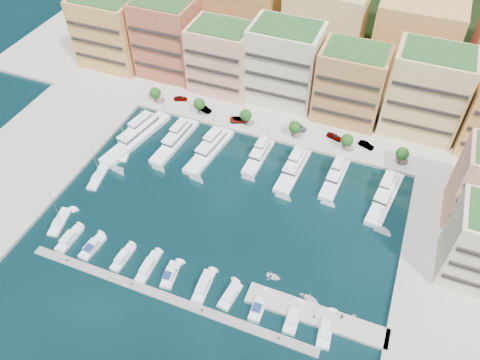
{
  "coord_description": "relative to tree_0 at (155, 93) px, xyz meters",
  "views": [
    {
      "loc": [
        32.84,
        -74.76,
        95.48
      ],
      "look_at": [
        1.1,
        5.58,
        6.0
      ],
      "focal_mm": 35.0,
      "sensor_mm": 36.0,
      "label": 1
    }
  ],
  "objects": [
    {
      "name": "sailboat_0",
      "position": [
        1.0,
        -54.3,
        -4.43
      ],
      "size": [
        4.7,
        9.58,
        13.2
      ],
      "color": "white",
      "rests_on": "ground"
    },
    {
      "name": "cruiser_5",
      "position": [
        43.92,
        -58.1,
        -4.2
      ],
      "size": [
        3.33,
        8.92,
        2.55
      ],
      "color": "white",
      "rests_on": "ground"
    },
    {
      "name": "car_4",
      "position": [
        59.69,
        3.77,
        -2.92
      ],
      "size": [
        5.18,
        3.1,
        1.65
      ],
      "primitive_type": "imported",
      "rotation": [
        0.0,
        0.0,
        1.32
      ],
      "color": "gray",
      "rests_on": "north_quay"
    },
    {
      "name": "car_2",
      "position": [
        29.6,
        0.7,
        -2.91
      ],
      "size": [
        6.58,
        4.71,
        1.67
      ],
      "primitive_type": "imported",
      "rotation": [
        0.0,
        0.0,
        1.93
      ],
      "color": "gray",
      "rests_on": "north_quay"
    },
    {
      "name": "car_3",
      "position": [
        48.18,
        4.3,
        -2.96
      ],
      "size": [
        5.83,
        3.7,
        1.57
      ],
      "primitive_type": "imported",
      "rotation": [
        0.0,
        0.0,
        1.27
      ],
      "color": "gray",
      "rests_on": "north_quay"
    },
    {
      "name": "cruiser_4",
      "position": [
        35.36,
        -58.1,
        -4.17
      ],
      "size": [
        3.69,
        7.63,
        2.66
      ],
      "color": "white",
      "rests_on": "ground"
    },
    {
      "name": "apartment_2",
      "position": [
        17.0,
        16.49,
        7.57
      ],
      "size": [
        20.0,
        15.5,
        22.8
      ],
      "color": "#EDAA84",
      "rests_on": "north_quay"
    },
    {
      "name": "sailboat_2",
      "position": [
        2.6,
        -24.14,
        -4.43
      ],
      "size": [
        5.14,
        9.71,
        13.2
      ],
      "color": "white",
      "rests_on": "ground"
    },
    {
      "name": "car_1",
      "position": [
        16.82,
        1.66,
        -2.89
      ],
      "size": [
        5.47,
        3.16,
        1.71
      ],
      "primitive_type": "imported",
      "rotation": [
        0.0,
        0.0,
        1.29
      ],
      "color": "gray",
      "rests_on": "north_quay"
    },
    {
      "name": "backblock_0",
      "position": [
        -15.0,
        40.5,
        11.26
      ],
      "size": [
        26.0,
        18.0,
        30.0
      ],
      "primitive_type": "cube",
      "color": "beige",
      "rests_on": "north_quay"
    },
    {
      "name": "lamppost_2",
      "position": [
        40.0,
        -2.3,
        -0.92
      ],
      "size": [
        0.3,
        0.3,
        4.2
      ],
      "color": "black",
      "rests_on": "north_quay"
    },
    {
      "name": "cruiser_0",
      "position": [
        6.77,
        -58.09,
        -4.2
      ],
      "size": [
        3.0,
        8.43,
        2.55
      ],
      "color": "white",
      "rests_on": "ground"
    },
    {
      "name": "car_5",
      "position": [
        69.55,
        3.44,
        -2.96
      ],
      "size": [
        5.02,
        3.11,
        1.56
      ],
      "primitive_type": "imported",
      "rotation": [
        0.0,
        0.0,
        1.24
      ],
      "color": "gray",
      "rests_on": "north_quay"
    },
    {
      "name": "cruiser_3",
      "position": [
        29.37,
        -58.1,
        -4.2
      ],
      "size": [
        2.73,
        9.15,
        2.55
      ],
      "color": "white",
      "rests_on": "ground"
    },
    {
      "name": "tree_1",
      "position": [
        16.0,
        0.0,
        0.0
      ],
      "size": [
        3.8,
        3.8,
        5.65
      ],
      "color": "#473323",
      "rests_on": "north_quay"
    },
    {
      "name": "south_pontoon",
      "position": [
        37.0,
        -63.5,
        -4.74
      ],
      "size": [
        72.0,
        2.2,
        0.35
      ],
      "primitive_type": "cube",
      "color": "gray",
      "rests_on": "ground"
    },
    {
      "name": "north_quay",
      "position": [
        40.0,
        28.5,
        -4.74
      ],
      "size": [
        220.0,
        64.0,
        2.0
      ],
      "primitive_type": "cube",
      "color": "#9E998E",
      "rests_on": "ground"
    },
    {
      "name": "cruiser_2",
      "position": [
        22.37,
        -58.09,
        -4.2
      ],
      "size": [
        2.76,
        8.01,
        2.55
      ],
      "color": "white",
      "rests_on": "ground"
    },
    {
      "name": "apartment_3",
      "position": [
        38.0,
        18.49,
        9.07
      ],
      "size": [
        22.0,
        16.5,
        25.8
      ],
      "color": "beige",
      "rests_on": "north_quay"
    },
    {
      "name": "tender_1",
      "position": [
        65.66,
        -51.52,
        -4.38
      ],
      "size": [
        1.49,
        1.33,
        0.72
      ],
      "primitive_type": "imported",
      "rotation": [
        0.0,
        0.0,
        1.68
      ],
      "color": "beige",
      "rests_on": "ground"
    },
    {
      "name": "cruiser_8",
      "position": [
        65.52,
        -58.08,
        -4.2
      ],
      "size": [
        2.98,
        7.69,
        2.55
      ],
      "color": "white",
      "rests_on": "ground"
    },
    {
      "name": "west_quay",
      "position": [
        -22.0,
        -41.5,
        -4.74
      ],
      "size": [
        34.0,
        76.0,
        2.0
      ],
      "primitive_type": "cube",
      "color": "#9E998E",
      "rests_on": "ground"
    },
    {
      "name": "yacht_4",
      "position": [
        51.99,
        -13.42,
        -3.65
      ],
      "size": [
        5.91,
        19.62,
        7.3
      ],
      "color": "white",
      "rests_on": "ground"
    },
    {
      "name": "ground",
      "position": [
        40.0,
        -33.5,
        -4.74
      ],
      "size": [
        400.0,
        400.0,
        0.0
      ],
      "primitive_type": "plane",
      "color": "black",
      "rests_on": "ground"
    },
    {
      "name": "yacht_6",
      "position": [
        78.38,
        -14.34,
        -3.53
      ],
      "size": [
        7.46,
        21.9,
        7.3
      ],
      "color": "white",
      "rests_on": "ground"
    },
    {
      "name": "car_0",
      "position": [
        7.03,
        4.03,
        -2.98
      ],
      "size": [
        4.84,
        3.35,
        1.53
      ],
      "primitive_type": "imported",
      "rotation": [
        0.0,
        0.0,
        1.95
      ],
      "color": "gray",
      "rests_on": "north_quay"
    },
    {
      "name": "backblock_1",
      "position": [
        15.0,
        40.5,
        11.26
      ],
      "size": [
        26.0,
        18.0,
        30.0
      ],
      "primitive_type": "cube",
      "color": "#CE814D",
      "rests_on": "north_quay"
    },
    {
      "name": "tree_2",
      "position": [
        32.0,
        0.0,
        0.0
      ],
      "size": [
        3.8,
        3.8,
        5.65
      ],
      "color": "#473323",
      "rests_on": "north_quay"
    },
    {
      "name": "lamppost_0",
      "position": [
        4.0,
        -2.3,
        -0.92
      ],
      "size": [
        0.3,
        0.3,
        4.2
      ],
      "color": "black",
      "rests_on": "north_quay"
    },
    {
      "name": "tree_0",
      "position": [
        0.0,
        0.0,
        0.0
      ],
      "size": [
        3.8,
        3.8,
        5.65
      ],
      "color": "#473323",
      "rests_on": "north_quay"
    },
    {
      "name": "cruiser_7",
      "position": [
        57.54,
        -58.1,
        -4.17
      ],
      "size": [
        2.87,
        7.62,
        2.66
      ],
      "color": "white",
      "rests_on": "ground"
    },
    {
      "name": "tree_5",
      "position": [
        80.0,
        0.0,
        0.0
      ],
      "size": [
        3.8,
        3.8,
        5.65
      ],
      "color": "#473323",
      "rests_on": "north_quay"
    },
    {
      "name": "apartment_4",
      "position": [
        60.0,
        16.49,
        8.07
      ],
      "size": [
        20.0,
        15.5,
        23.8
      ],
      "color": "#CE814D",
      "rests_on": "north_quay"
    },
    {
      "name": "tree_4",
      "position": [
        64.0,
        0.0,
        0.0
      ],
      "size": [
        3.8,
        3.8,
        5.65
      ],
      "color": "#473323",
      "rests_on": "north_quay"
    },
    {
      "name": "tender_3",
      "position": [
        77.83,
        -52.4,
        -4.37
      ],
      "size": [
        1.79,
        1.68,
        0.75
      ],
      "primitive_type": "imported",
      "rotation": [
        0.0,
        0.0,
        1.95
      ],
      "color": "#C0B693",
      "rests_on": "ground"
    },
    {
      "name": "yacht_1",
      "position": [
        14.8,
        -14.68,
        -3.65
      ],
      "size": [
        6.35,
        22.4,
        7.3
      ],
      "color": "white",
      "rests_on": "ground"
    },
    {
      "name": "person_0",
      "position": [
        69.78,
        -56.54,
        -2.9
      ],
      "size": [
        0.53,
        0.69,
        1.68
      ],
      "primitive_type": "imported",
      "rotation": [
        0.0,
        0.0,
        1.8
      ],
      "color": "#25354B",
      "rests_on": "finger_pier"
    },
    {
      "name": "tree_3",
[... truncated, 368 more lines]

